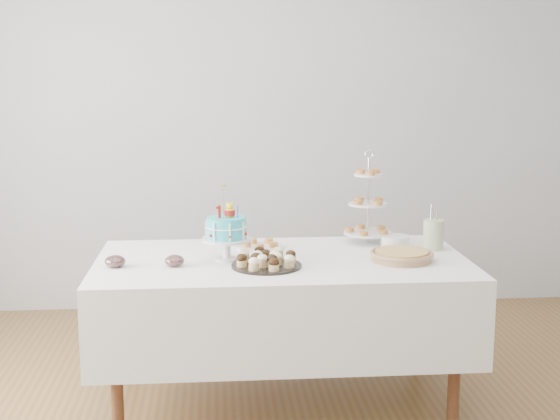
{
  "coord_description": "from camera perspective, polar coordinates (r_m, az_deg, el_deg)",
  "views": [
    {
      "loc": [
        -0.34,
        -3.61,
        1.74
      ],
      "look_at": [
        -0.01,
        0.3,
        1.03
      ],
      "focal_mm": 50.0,
      "sensor_mm": 36.0,
      "label": 1
    }
  ],
  "objects": [
    {
      "name": "plate_stack",
      "position": [
        4.35,
        8.41,
        -2.28
      ],
      "size": [
        0.16,
        0.16,
        0.06
      ],
      "color": "white",
      "rests_on": "table"
    },
    {
      "name": "jam_bowl_a",
      "position": [
        3.95,
        -11.97,
        -3.71
      ],
      "size": [
        0.1,
        0.1,
        0.06
      ],
      "color": "silver",
      "rests_on": "table"
    },
    {
      "name": "birthday_cake",
      "position": [
        3.99,
        -3.93,
        -2.24
      ],
      "size": [
        0.25,
        0.25,
        0.39
      ],
      "rotation": [
        0.0,
        0.0,
        0.15
      ],
      "color": "white",
      "rests_on": "table"
    },
    {
      "name": "cupcake_tray",
      "position": [
        3.87,
        -0.99,
        -3.62
      ],
      "size": [
        0.35,
        0.35,
        0.08
      ],
      "color": "black",
      "rests_on": "table"
    },
    {
      "name": "table",
      "position": [
        4.1,
        0.15,
        -6.67
      ],
      "size": [
        1.92,
        1.02,
        0.77
      ],
      "color": "white",
      "rests_on": "floor"
    },
    {
      "name": "pie",
      "position": [
        4.05,
        8.89,
        -3.28
      ],
      "size": [
        0.33,
        0.33,
        0.05
      ],
      "color": "tan",
      "rests_on": "table"
    },
    {
      "name": "utensil_pitcher",
      "position": [
        4.32,
        11.17,
        -1.69
      ],
      "size": [
        0.12,
        0.11,
        0.25
      ],
      "rotation": [
        0.0,
        0.0,
        0.18
      ],
      "color": "beige",
      "rests_on": "table"
    },
    {
      "name": "walls",
      "position": [
        3.65,
        0.55,
        4.16
      ],
      "size": [
        5.04,
        4.04,
        2.7
      ],
      "color": "#A1A4A6",
      "rests_on": "floor"
    },
    {
      "name": "jam_bowl_b",
      "position": [
        3.92,
        -7.73,
        -3.71
      ],
      "size": [
        0.1,
        0.1,
        0.06
      ],
      "color": "silver",
      "rests_on": "table"
    },
    {
      "name": "tiered_stand",
      "position": [
        4.4,
        6.47,
        0.41
      ],
      "size": [
        0.27,
        0.27,
        0.53
      ],
      "color": "silver",
      "rests_on": "table"
    },
    {
      "name": "pastry_plate",
      "position": [
        4.28,
        -1.46,
        -2.58
      ],
      "size": [
        0.26,
        0.26,
        0.04
      ],
      "color": "white",
      "rests_on": "table"
    }
  ]
}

